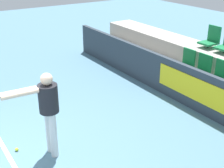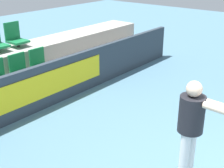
{
  "view_description": "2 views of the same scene",
  "coord_description": "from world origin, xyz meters",
  "px_view_note": "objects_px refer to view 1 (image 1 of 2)",
  "views": [
    {
      "loc": [
        4.57,
        -0.71,
        3.43
      ],
      "look_at": [
        -0.08,
        2.32,
        1.02
      ],
      "focal_mm": 50.0,
      "sensor_mm": 36.0,
      "label": 1
    },
    {
      "loc": [
        -3.42,
        -0.5,
        3.0
      ],
      "look_at": [
        0.36,
        2.59,
        1.01
      ],
      "focal_mm": 50.0,
      "sensor_mm": 36.0,
      "label": 2
    }
  ],
  "objects_px": {
    "stadium_chair_2": "(219,75)",
    "tennis_player": "(45,106)",
    "stadium_chair_1": "(201,69)",
    "tennis_ball": "(17,149)",
    "stadium_chair_4": "(211,39)",
    "stadium_chair_0": "(185,62)"
  },
  "relations": [
    {
      "from": "stadium_chair_4",
      "to": "tennis_ball",
      "type": "distance_m",
      "value": 5.66
    },
    {
      "from": "tennis_ball",
      "to": "stadium_chair_2",
      "type": "bearing_deg",
      "value": 81.68
    },
    {
      "from": "stadium_chair_0",
      "to": "tennis_ball",
      "type": "bearing_deg",
      "value": -85.14
    },
    {
      "from": "stadium_chair_1",
      "to": "stadium_chair_4",
      "type": "relative_size",
      "value": 1.0
    },
    {
      "from": "stadium_chair_1",
      "to": "stadium_chair_2",
      "type": "distance_m",
      "value": 0.54
    },
    {
      "from": "stadium_chair_1",
      "to": "tennis_ball",
      "type": "relative_size",
      "value": 8.73
    },
    {
      "from": "stadium_chair_2",
      "to": "tennis_player",
      "type": "height_order",
      "value": "tennis_player"
    },
    {
      "from": "stadium_chair_2",
      "to": "stadium_chair_4",
      "type": "distance_m",
      "value": 1.47
    },
    {
      "from": "stadium_chair_0",
      "to": "stadium_chair_2",
      "type": "distance_m",
      "value": 1.07
    },
    {
      "from": "stadium_chair_1",
      "to": "stadium_chair_2",
      "type": "xyz_separation_m",
      "value": [
        0.54,
        0.0,
        0.0
      ]
    },
    {
      "from": "stadium_chair_0",
      "to": "tennis_player",
      "type": "distance_m",
      "value": 4.26
    },
    {
      "from": "stadium_chair_2",
      "to": "tennis_player",
      "type": "bearing_deg",
      "value": -93.53
    },
    {
      "from": "stadium_chair_1",
      "to": "tennis_player",
      "type": "relative_size",
      "value": 0.37
    },
    {
      "from": "stadium_chair_0",
      "to": "stadium_chair_1",
      "type": "xyz_separation_m",
      "value": [
        0.54,
        0.0,
        0.0
      ]
    },
    {
      "from": "stadium_chair_1",
      "to": "tennis_player",
      "type": "height_order",
      "value": "tennis_player"
    },
    {
      "from": "stadium_chair_1",
      "to": "stadium_chair_4",
      "type": "distance_m",
      "value": 1.14
    },
    {
      "from": "stadium_chair_4",
      "to": "tennis_player",
      "type": "xyz_separation_m",
      "value": [
        0.82,
        -5.06,
        -0.23
      ]
    },
    {
      "from": "stadium_chair_0",
      "to": "tennis_ball",
      "type": "distance_m",
      "value": 4.71
    },
    {
      "from": "stadium_chair_1",
      "to": "stadium_chair_4",
      "type": "bearing_deg",
      "value": 121.37
    },
    {
      "from": "stadium_chair_0",
      "to": "stadium_chair_4",
      "type": "height_order",
      "value": "stadium_chair_4"
    },
    {
      "from": "stadium_chair_4",
      "to": "tennis_player",
      "type": "bearing_deg",
      "value": -80.84
    },
    {
      "from": "stadium_chair_0",
      "to": "stadium_chair_1",
      "type": "distance_m",
      "value": 0.54
    }
  ]
}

